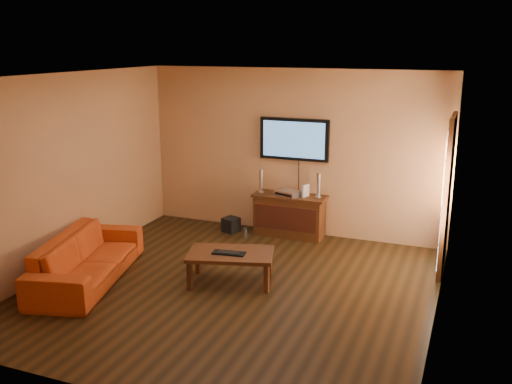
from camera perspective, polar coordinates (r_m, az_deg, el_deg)
The scene contains 14 objects.
ground_plane at distance 7.49m, azimuth -2.35°, elevation -9.62°, with size 5.00×5.00×0.00m, color black.
room_walls at distance 7.53m, azimuth -0.57°, elevation 4.02°, with size 5.00×5.00×5.00m.
french_door at distance 8.20m, azimuth 18.53°, elevation -0.44°, with size 0.07×1.02×2.22m.
media_console at distance 9.35m, azimuth 3.36°, elevation -2.34°, with size 1.19×0.45×0.69m.
television at distance 9.24m, azimuth 3.84°, elevation 5.28°, with size 1.15×0.08×0.68m.
coffee_table at distance 7.52m, azimuth -2.55°, elevation -6.42°, with size 1.25×0.95×0.43m.
sofa at distance 7.91m, azimuth -16.57°, elevation -5.63°, with size 2.14×0.62×0.84m, color #C04315.
speaker_left at distance 9.37m, azimuth 0.50°, elevation 1.03°, with size 0.11×0.11×0.39m.
speaker_right at distance 9.11m, azimuth 6.26°, elevation 0.57°, with size 0.11×0.11×0.39m.
av_receiver at distance 9.20m, azimuth 3.26°, elevation -0.11°, with size 0.38×0.27×0.09m, color silver.
game_console at distance 9.14m, azimuth 4.97°, elevation 0.12°, with size 0.04×0.15×0.20m, color white.
subwoofer at distance 9.61m, azimuth -2.52°, elevation -3.27°, with size 0.24×0.24×0.24m, color black.
bottle at distance 9.26m, azimuth -1.11°, elevation -4.16°, with size 0.07×0.07×0.19m.
keyboard at distance 7.45m, azimuth -2.72°, elevation -6.10°, with size 0.44×0.21×0.03m.
Camera 1 is at (2.78, -6.23, 3.09)m, focal length 40.00 mm.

